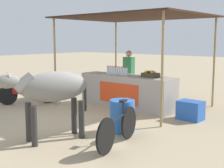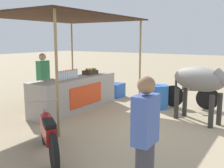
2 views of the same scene
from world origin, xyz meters
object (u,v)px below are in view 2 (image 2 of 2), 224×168
Objects in this scene: cooler_box at (116,90)px; passerby_on_street at (145,146)px; stall_counter at (76,93)px; bicycle_leaning at (190,97)px; cow at (201,81)px; water_barrel at (159,97)px; vendor_behind_counter at (43,81)px; fruit_crate at (90,72)px; motorcycle_parked at (48,132)px.

passerby_on_street is (-5.28, -3.64, 0.61)m from cooler_box.
stall_counter is 3.40m from bicycle_leaning.
cow is 1.52m from bicycle_leaning.
cow is 1.12× the size of passerby_on_street.
cooler_box is at bearing 70.92° from water_barrel.
water_barrel is 0.92m from bicycle_leaning.
vendor_behind_counter is (-0.52, 0.75, 0.37)m from stall_counter.
cow reaches higher than bicycle_leaning.
vendor_behind_counter reaches higher than fruit_crate.
vendor_behind_counter is 3.21m from motorcycle_parked.
stall_counter is 4.92m from passerby_on_street.
vendor_behind_counter is at bearing 107.05° from cow.
motorcycle_parked is 2.23m from passerby_on_street.
passerby_on_street is (-3.97, -3.78, -0.19)m from fruit_crate.
stall_counter reaches higher than motorcycle_parked.
cow is at bearing 5.42° from passerby_on_street.
stall_counter is 4.27× the size of water_barrel.
water_barrel is (0.65, -2.06, -0.68)m from fruit_crate.
motorcycle_parked is (-2.12, -2.37, -0.42)m from vendor_behind_counter.
bicycle_leaning reaches higher than water_barrel.
cow is (-0.69, -1.36, 0.68)m from water_barrel.
water_barrel is at bearing -5.52° from motorcycle_parked.
stall_counter is 1.82× the size of passerby_on_street.
fruit_crate is 5.49m from passerby_on_street.
fruit_crate reaches higher than cooler_box.
cooler_box is 2.68m from bicycle_leaning.
vendor_behind_counter is 2.35× the size of water_barrel.
fruit_crate is 0.27× the size of bicycle_leaning.
stall_counter is 2.11m from cooler_box.
cow reaches higher than fruit_crate.
cooler_box is at bearing 87.06° from bicycle_leaning.
cooler_box is 0.40× the size of motorcycle_parked.
passerby_on_street reaches higher than water_barrel.
bicycle_leaning reaches higher than cooler_box.
vendor_behind_counter reaches higher than cooler_box.
water_barrel is 0.47× the size of motorcycle_parked.
passerby_on_street reaches higher than stall_counter.
cow is at bearing -72.95° from vendor_behind_counter.
cow is at bearing -27.34° from motorcycle_parked.
passerby_on_street is (-0.54, -2.12, 0.42)m from motorcycle_parked.
water_barrel is at bearing -54.40° from stall_counter.
cooler_box is 4.98m from motorcycle_parked.
passerby_on_street reaches higher than fruit_crate.
stall_counter is 1.82× the size of vendor_behind_counter.
vendor_behind_counter reaches higher than bicycle_leaning.
bicycle_leaning is at bearing -55.51° from water_barrel.
cow is at bearing -117.12° from water_barrel.
vendor_behind_counter is 3.42m from water_barrel.
vendor_behind_counter reaches higher than water_barrel.
stall_counter is at bearing 125.60° from water_barrel.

